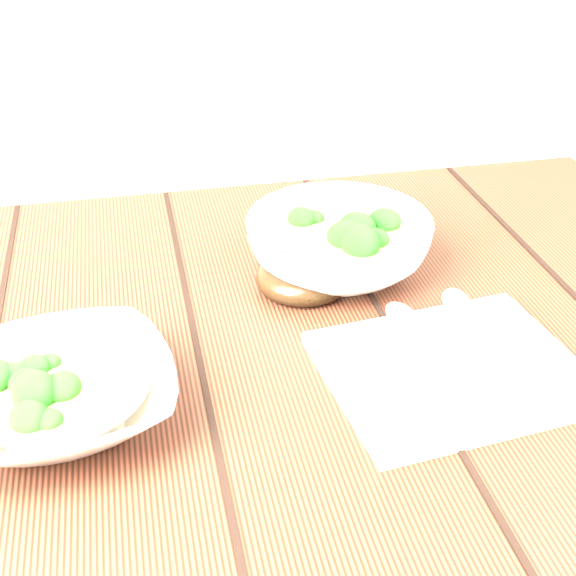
{
  "coord_description": "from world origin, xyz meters",
  "views": [
    {
      "loc": [
        -0.07,
        -0.64,
        1.22
      ],
      "look_at": [
        0.08,
        0.03,
        0.8
      ],
      "focal_mm": 50.0,
      "sensor_mm": 36.0,
      "label": 1
    }
  ],
  "objects_px": {
    "table": "(224,446)",
    "trivet": "(303,277)",
    "soup_bowl_back": "(339,243)",
    "soup_bowl_front": "(59,394)",
    "napkin": "(452,370)"
  },
  "relations": [
    {
      "from": "table",
      "to": "soup_bowl_back",
      "type": "relative_size",
      "value": 5.38
    },
    {
      "from": "table",
      "to": "soup_bowl_back",
      "type": "height_order",
      "value": "soup_bowl_back"
    },
    {
      "from": "soup_bowl_front",
      "to": "soup_bowl_back",
      "type": "bearing_deg",
      "value": 33.47
    },
    {
      "from": "table",
      "to": "trivet",
      "type": "bearing_deg",
      "value": 44.83
    },
    {
      "from": "soup_bowl_front",
      "to": "napkin",
      "type": "xyz_separation_m",
      "value": [
        0.36,
        -0.01,
        -0.02
      ]
    },
    {
      "from": "table",
      "to": "trivet",
      "type": "xyz_separation_m",
      "value": [
        0.11,
        0.11,
        0.13
      ]
    },
    {
      "from": "soup_bowl_front",
      "to": "trivet",
      "type": "xyz_separation_m",
      "value": [
        0.26,
        0.17,
        -0.01
      ]
    },
    {
      "from": "soup_bowl_back",
      "to": "napkin",
      "type": "relative_size",
      "value": 0.95
    },
    {
      "from": "soup_bowl_front",
      "to": "trivet",
      "type": "relative_size",
      "value": 2.13
    },
    {
      "from": "soup_bowl_back",
      "to": "trivet",
      "type": "relative_size",
      "value": 2.08
    },
    {
      "from": "soup_bowl_front",
      "to": "table",
      "type": "bearing_deg",
      "value": 23.62
    },
    {
      "from": "table",
      "to": "soup_bowl_back",
      "type": "distance_m",
      "value": 0.26
    },
    {
      "from": "trivet",
      "to": "soup_bowl_back",
      "type": "bearing_deg",
      "value": 30.44
    },
    {
      "from": "napkin",
      "to": "soup_bowl_front",
      "type": "bearing_deg",
      "value": 171.2
    },
    {
      "from": "table",
      "to": "napkin",
      "type": "relative_size",
      "value": 5.11
    }
  ]
}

